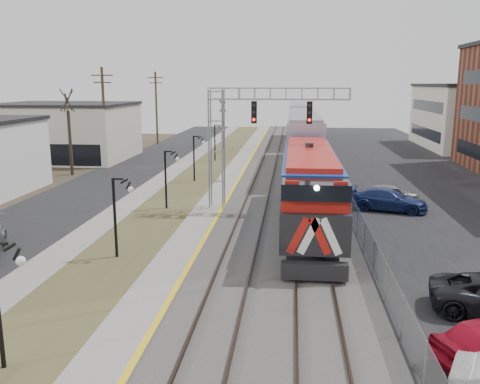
# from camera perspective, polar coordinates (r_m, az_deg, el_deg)

# --- Properties ---
(street_west) EXTENTS (7.00, 120.00, 0.04)m
(street_west) POSITION_cam_1_polar(r_m,az_deg,el_deg) (43.86, -15.56, 0.63)
(street_west) COLOR black
(street_west) RESTS_ON ground
(sidewalk) EXTENTS (2.00, 120.00, 0.08)m
(sidewalk) POSITION_cam_1_polar(r_m,az_deg,el_deg) (42.42, -9.90, 0.55)
(sidewalk) COLOR gray
(sidewalk) RESTS_ON ground
(grass_median) EXTENTS (4.00, 120.00, 0.06)m
(grass_median) POSITION_cam_1_polar(r_m,az_deg,el_deg) (41.71, -5.93, 0.45)
(grass_median) COLOR #454625
(grass_median) RESTS_ON ground
(platform) EXTENTS (2.00, 120.00, 0.24)m
(platform) POSITION_cam_1_polar(r_m,az_deg,el_deg) (41.19, -1.84, 0.49)
(platform) COLOR gray
(platform) RESTS_ON ground
(ballast_bed) EXTENTS (8.00, 120.00, 0.20)m
(ballast_bed) POSITION_cam_1_polar(r_m,az_deg,el_deg) (40.83, 5.13, 0.32)
(ballast_bed) COLOR #595651
(ballast_bed) RESTS_ON ground
(parking_lot) EXTENTS (16.00, 120.00, 0.04)m
(parking_lot) POSITION_cam_1_polar(r_m,az_deg,el_deg) (42.44, 21.55, -0.15)
(parking_lot) COLOR black
(parking_lot) RESTS_ON ground
(platform_edge) EXTENTS (0.24, 120.00, 0.01)m
(platform_edge) POSITION_cam_1_polar(r_m,az_deg,el_deg) (41.06, -0.62, 0.64)
(platform_edge) COLOR gold
(platform_edge) RESTS_ON platform
(track_near) EXTENTS (1.58, 120.00, 0.15)m
(track_near) POSITION_cam_1_polar(r_m,az_deg,el_deg) (40.87, 2.33, 0.62)
(track_near) COLOR #2D2119
(track_near) RESTS_ON ballast_bed
(track_far) EXTENTS (1.58, 120.00, 0.15)m
(track_far) POSITION_cam_1_polar(r_m,az_deg,el_deg) (40.81, 7.24, 0.51)
(track_far) COLOR #2D2119
(track_far) RESTS_ON ballast_bed
(train) EXTENTS (3.00, 63.05, 5.33)m
(train) POSITION_cam_1_polar(r_m,az_deg,el_deg) (53.51, 7.02, 6.08)
(train) COLOR navy
(train) RESTS_ON ground
(signal_gantry) EXTENTS (9.00, 1.07, 8.15)m
(signal_gantry) POSITION_cam_1_polar(r_m,az_deg,el_deg) (33.25, 0.28, 7.25)
(signal_gantry) COLOR gray
(signal_gantry) RESTS_ON ground
(lampposts) EXTENTS (0.14, 62.14, 4.00)m
(lampposts) POSITION_cam_1_polar(r_m,az_deg,el_deg) (25.57, -13.65, -2.74)
(lampposts) COLOR black
(lampposts) RESTS_ON ground
(fence) EXTENTS (0.04, 120.00, 1.60)m
(fence) POSITION_cam_1_polar(r_m,az_deg,el_deg) (40.86, 11.05, 1.15)
(fence) COLOR gray
(fence) RESTS_ON ground
(bare_trees) EXTENTS (12.30, 42.30, 5.95)m
(bare_trees) POSITION_cam_1_polar(r_m,az_deg,el_deg) (47.46, -15.35, 4.77)
(bare_trees) COLOR #382D23
(bare_trees) RESTS_ON ground
(car_lot_d) EXTENTS (5.43, 3.36, 1.47)m
(car_lot_d) POSITION_cam_1_polar(r_m,az_deg,el_deg) (35.44, 16.32, -0.89)
(car_lot_d) COLOR navy
(car_lot_d) RESTS_ON ground
(car_lot_e) EXTENTS (4.21, 2.27, 1.36)m
(car_lot_e) POSITION_cam_1_polar(r_m,az_deg,el_deg) (37.69, 16.51, -0.23)
(car_lot_e) COLOR slate
(car_lot_e) RESTS_ON ground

